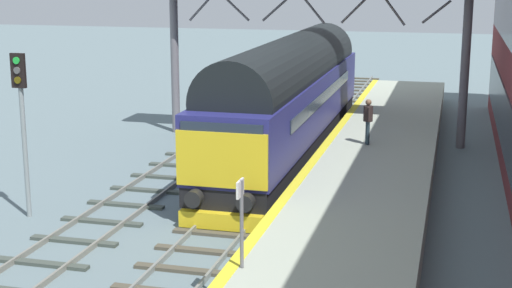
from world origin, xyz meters
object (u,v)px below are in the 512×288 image
waiting_passenger (368,117)px  platform_number_sign (241,210)px  diesel_locomotive (290,94)px  signal_post_near (22,114)px

waiting_passenger → platform_number_sign: bearing=161.0°
diesel_locomotive → platform_number_sign: size_ratio=9.50×
platform_number_sign → waiting_passenger: platform_number_sign is taller
waiting_passenger → diesel_locomotive: bearing=53.2°
diesel_locomotive → platform_number_sign: (1.96, -13.81, -0.20)m
signal_post_near → waiting_passenger: size_ratio=2.96×
signal_post_near → waiting_passenger: bearing=40.9°
waiting_passenger → signal_post_near: bearing=117.5°
signal_post_near → diesel_locomotive: bearing=57.5°
diesel_locomotive → waiting_passenger: size_ratio=11.07×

